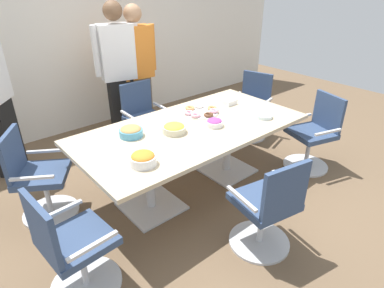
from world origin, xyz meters
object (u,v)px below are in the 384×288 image
object	(u,v)px
office_chair_4	(72,250)
donut_platter	(201,111)
snack_bowl_candy_mix	(214,122)
snack_bowl_chips_orange	(143,159)
office_chair_0	(314,136)
office_chair_5	(268,210)
snack_bowl_cookies	(131,131)
office_chair_1	(251,109)
person_standing_2	(137,71)
plate_stack	(264,116)
napkin_pile	(228,102)
office_chair_3	(37,180)
snack_bowl_chips_yellow	(174,128)
office_chair_2	(144,122)
person_standing_1	(119,72)
conference_table	(192,138)

from	to	relation	value
office_chair_4	donut_platter	xyz separation A→B (m)	(1.85, 0.69, 0.36)
snack_bowl_candy_mix	snack_bowl_chips_orange	bearing A→B (deg)	-170.14
office_chair_0	office_chair_5	size ratio (longest dim) A/B	1.00
snack_bowl_cookies	snack_bowl_chips_orange	xyz separation A→B (m)	(-0.20, -0.53, 0.00)
office_chair_1	person_standing_2	distance (m)	1.70
plate_stack	napkin_pile	bearing A→B (deg)	89.16
office_chair_0	office_chair_5	distance (m)	1.62
office_chair_3	office_chair_5	distance (m)	2.15
office_chair_1	snack_bowl_chips_yellow	world-z (taller)	office_chair_1
napkin_pile	snack_bowl_cookies	bearing A→B (deg)	179.81
office_chair_0	office_chair_1	bearing A→B (deg)	11.50
plate_stack	office_chair_3	bearing A→B (deg)	156.78
office_chair_5	napkin_pile	bearing A→B (deg)	67.36
office_chair_0	snack_bowl_cookies	xyz separation A→B (m)	(-2.01, 0.82, 0.39)
office_chair_5	plate_stack	world-z (taller)	office_chair_5
office_chair_2	person_standing_1	xyz separation A→B (m)	(-0.04, 0.47, 0.58)
office_chair_0	snack_bowl_chips_orange	bearing A→B (deg)	99.47
office_chair_4	snack_bowl_candy_mix	xyz separation A→B (m)	(1.72, 0.34, 0.38)
conference_table	office_chair_3	bearing A→B (deg)	156.77
person_standing_2	napkin_pile	world-z (taller)	person_standing_2
office_chair_4	snack_bowl_cookies	bearing A→B (deg)	121.63
person_standing_1	plate_stack	world-z (taller)	person_standing_1
snack_bowl_cookies	donut_platter	world-z (taller)	snack_bowl_cookies
snack_bowl_chips_yellow	snack_bowl_chips_orange	bearing A→B (deg)	-150.84
conference_table	napkin_pile	world-z (taller)	napkin_pile
snack_bowl_cookies	napkin_pile	xyz separation A→B (m)	(1.35, -0.00, -0.02)
donut_platter	napkin_pile	bearing A→B (deg)	-0.27
office_chair_1	office_chair_0	bearing A→B (deg)	158.90
office_chair_3	snack_bowl_cookies	xyz separation A→B (m)	(0.83, -0.39, 0.39)
office_chair_3	plate_stack	distance (m)	2.39
office_chair_4	person_standing_2	size ratio (longest dim) A/B	0.50
napkin_pile	donut_platter	bearing A→B (deg)	179.73
person_standing_2	plate_stack	size ratio (longest dim) A/B	9.56
office_chair_1	office_chair_5	size ratio (longest dim) A/B	1.00
office_chair_0	donut_platter	distance (m)	1.42
office_chair_5	napkin_pile	size ratio (longest dim) A/B	6.10
office_chair_0	office_chair_3	world-z (taller)	same
office_chair_3	snack_bowl_chips_yellow	bearing A→B (deg)	96.11
conference_table	napkin_pile	size ratio (longest dim) A/B	16.10
office_chair_0	office_chair_5	bearing A→B (deg)	125.11
plate_stack	office_chair_2	bearing A→B (deg)	114.52
office_chair_2	napkin_pile	xyz separation A→B (m)	(0.66, -0.89, 0.37)
office_chair_4	snack_bowl_cookies	world-z (taller)	office_chair_4
snack_bowl_chips_orange	donut_platter	distance (m)	1.23
office_chair_3	snack_bowl_cookies	distance (m)	1.00
person_standing_2	snack_bowl_cookies	xyz separation A→B (m)	(-0.92, -1.33, -0.15)
snack_bowl_chips_yellow	snack_bowl_cookies	bearing A→B (deg)	150.49
snack_bowl_candy_mix	plate_stack	xyz separation A→B (m)	(0.57, -0.19, -0.02)
office_chair_3	person_standing_2	world-z (taller)	person_standing_2
office_chair_1	person_standing_1	world-z (taller)	person_standing_1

